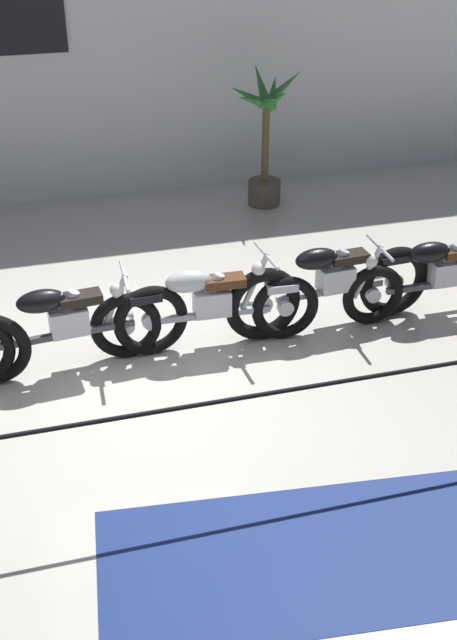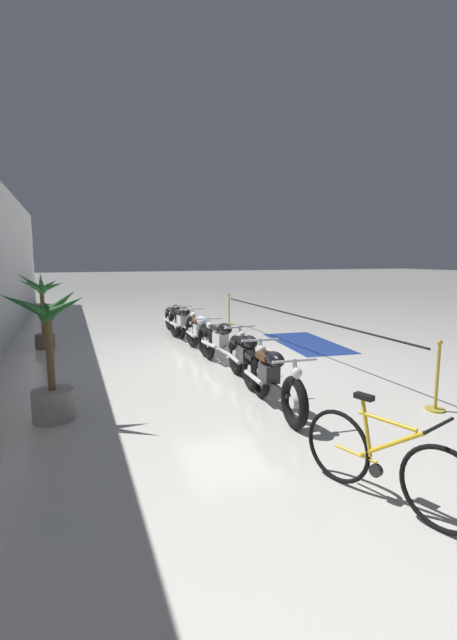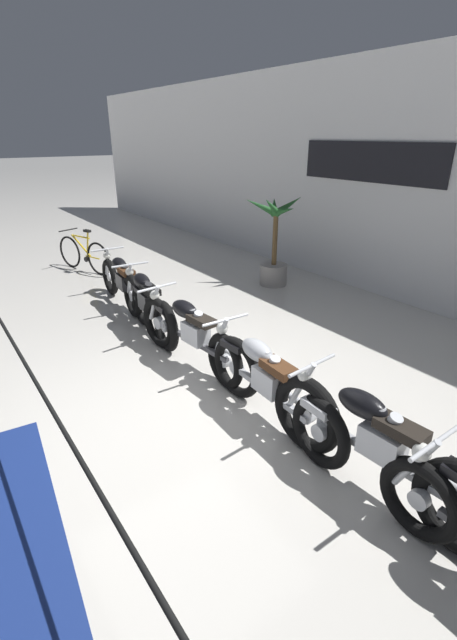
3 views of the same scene
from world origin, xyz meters
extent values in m
plane|color=silver|center=(0.00, 0.00, 0.00)|extent=(120.00, 120.00, 0.00)
cube|color=white|center=(0.00, 5.12, 2.10)|extent=(28.00, 0.25, 4.20)
cube|color=black|center=(-1.61, 4.98, 2.41)|extent=(3.08, 0.04, 0.70)
torus|color=black|center=(-4.12, 0.79, 0.35)|extent=(0.70, 0.18, 0.70)
torus|color=black|center=(-2.43, 0.66, 0.35)|extent=(0.70, 0.18, 0.70)
cylinder|color=silver|center=(-4.12, 0.79, 0.35)|extent=(0.17, 0.09, 0.16)
cylinder|color=silver|center=(-2.43, 0.66, 0.35)|extent=(0.17, 0.09, 0.16)
cylinder|color=silver|center=(-4.21, 0.79, 0.63)|extent=(0.31, 0.08, 0.59)
cube|color=#2D2D30|center=(-3.23, 0.72, 0.51)|extent=(0.38, 0.25, 0.26)
cylinder|color=#2D2D30|center=(-3.27, 0.72, 0.71)|extent=(0.19, 0.12, 0.24)
cylinder|color=#2D2D30|center=(-3.19, 0.72, 0.71)|extent=(0.19, 0.12, 0.24)
cylinder|color=silver|center=(-2.92, 0.84, 0.37)|extent=(0.70, 0.12, 0.07)
cube|color=black|center=(-3.28, 0.73, 0.37)|extent=(1.35, 0.16, 0.06)
ellipsoid|color=black|center=(-3.46, 0.74, 0.77)|extent=(0.47, 0.25, 0.22)
cube|color=#4C2D19|center=(-3.10, 0.71, 0.73)|extent=(0.41, 0.23, 0.09)
cube|color=black|center=(-2.48, 0.67, 0.59)|extent=(0.33, 0.18, 0.08)
cylinder|color=silver|center=(-4.10, 0.79, 0.90)|extent=(0.08, 0.62, 0.04)
sphere|color=silver|center=(-4.18, 0.79, 0.76)|extent=(0.14, 0.14, 0.14)
torus|color=black|center=(-2.82, 0.67, 0.37)|extent=(0.76, 0.19, 0.75)
torus|color=black|center=(-1.39, 0.54, 0.37)|extent=(0.76, 0.19, 0.75)
cylinder|color=silver|center=(-2.82, 0.67, 0.37)|extent=(0.18, 0.10, 0.18)
cylinder|color=silver|center=(-1.39, 0.54, 0.37)|extent=(0.18, 0.10, 0.18)
cylinder|color=silver|center=(-2.91, 0.68, 0.66)|extent=(0.31, 0.09, 0.59)
cube|color=#2D2D30|center=(-2.06, 0.60, 0.53)|extent=(0.38, 0.25, 0.26)
cylinder|color=#2D2D30|center=(-2.10, 0.60, 0.73)|extent=(0.19, 0.13, 0.24)
cylinder|color=#2D2D30|center=(-2.01, 0.60, 0.73)|extent=(0.19, 0.13, 0.24)
cylinder|color=silver|center=(-1.74, 0.71, 0.39)|extent=(0.70, 0.14, 0.07)
cube|color=black|center=(-2.11, 0.61, 0.39)|extent=(1.15, 0.17, 0.06)
ellipsoid|color=black|center=(-2.28, 0.62, 0.79)|extent=(0.48, 0.26, 0.22)
cube|color=black|center=(-1.93, 0.59, 0.75)|extent=(0.42, 0.24, 0.09)
cube|color=black|center=(-1.44, 0.54, 0.64)|extent=(0.33, 0.19, 0.08)
cylinder|color=silver|center=(-2.80, 0.67, 0.92)|extent=(0.10, 0.62, 0.04)
sphere|color=silver|center=(-2.88, 0.68, 0.78)|extent=(0.14, 0.14, 0.14)
torus|color=black|center=(-1.54, 0.51, 0.38)|extent=(0.77, 0.18, 0.76)
torus|color=black|center=(0.14, 0.65, 0.38)|extent=(0.77, 0.18, 0.76)
cylinder|color=silver|center=(-1.54, 0.51, 0.38)|extent=(0.19, 0.10, 0.18)
cylinder|color=silver|center=(0.14, 0.65, 0.38)|extent=(0.19, 0.10, 0.18)
cylinder|color=silver|center=(-1.63, 0.50, 0.66)|extent=(0.31, 0.08, 0.59)
cube|color=silver|center=(-0.65, 0.58, 0.54)|extent=(0.38, 0.25, 0.26)
cylinder|color=silver|center=(-0.69, 0.58, 0.74)|extent=(0.19, 0.12, 0.24)
cylinder|color=silver|center=(-0.61, 0.59, 0.74)|extent=(0.19, 0.12, 0.24)
cylinder|color=silver|center=(-0.36, 0.75, 0.40)|extent=(0.70, 0.13, 0.07)
cube|color=#47474C|center=(-0.70, 0.58, 0.40)|extent=(1.35, 0.18, 0.06)
ellipsoid|color=black|center=(-0.88, 0.56, 0.80)|extent=(0.48, 0.26, 0.22)
cube|color=black|center=(-0.52, 0.59, 0.76)|extent=(0.42, 0.23, 0.09)
cube|color=black|center=(0.09, 0.65, 0.65)|extent=(0.33, 0.19, 0.08)
cylinder|color=silver|center=(-1.52, 0.51, 0.93)|extent=(0.09, 0.62, 0.04)
sphere|color=silver|center=(-1.60, 0.50, 0.79)|extent=(0.14, 0.14, 0.14)
torus|color=black|center=(-0.10, 0.66, 0.35)|extent=(0.71, 0.15, 0.71)
torus|color=black|center=(1.52, 0.59, 0.35)|extent=(0.71, 0.15, 0.71)
cylinder|color=silver|center=(-0.10, 0.66, 0.35)|extent=(0.17, 0.09, 0.17)
cylinder|color=silver|center=(1.52, 0.59, 0.35)|extent=(0.17, 0.09, 0.17)
cylinder|color=silver|center=(-0.19, 0.66, 0.64)|extent=(0.31, 0.07, 0.59)
cube|color=silver|center=(0.76, 0.62, 0.51)|extent=(0.37, 0.24, 0.26)
cylinder|color=silver|center=(0.72, 0.62, 0.71)|extent=(0.18, 0.12, 0.24)
cylinder|color=silver|center=(0.80, 0.62, 0.71)|extent=(0.18, 0.12, 0.24)
cylinder|color=silver|center=(1.06, 0.75, 0.37)|extent=(0.70, 0.10, 0.07)
cube|color=#ADAFB5|center=(0.71, 0.62, 0.37)|extent=(1.30, 0.12, 0.06)
ellipsoid|color=#B7BABF|center=(0.53, 0.63, 0.77)|extent=(0.47, 0.24, 0.22)
cube|color=#4C2D19|center=(0.89, 0.61, 0.73)|extent=(0.41, 0.22, 0.09)
cube|color=#B7BABF|center=(1.47, 0.59, 0.60)|extent=(0.33, 0.17, 0.08)
cylinder|color=silver|center=(-0.08, 0.66, 0.90)|extent=(0.06, 0.62, 0.04)
sphere|color=silver|center=(-0.16, 0.66, 0.76)|extent=(0.14, 0.14, 0.14)
torus|color=black|center=(1.30, 0.63, 0.40)|extent=(0.81, 0.19, 0.81)
cylinder|color=silver|center=(1.30, 0.63, 0.40)|extent=(0.19, 0.09, 0.19)
cylinder|color=silver|center=(1.21, 0.63, 0.69)|extent=(0.31, 0.08, 0.59)
cube|color=silver|center=(2.09, 0.68, 0.56)|extent=(0.37, 0.24, 0.26)
cylinder|color=silver|center=(2.05, 0.68, 0.76)|extent=(0.19, 0.12, 0.24)
cylinder|color=silver|center=(2.13, 0.69, 0.76)|extent=(0.19, 0.12, 0.24)
cylinder|color=silver|center=(2.38, 0.84, 0.42)|extent=(0.70, 0.11, 0.07)
cube|color=#ADAFB5|center=(2.04, 0.68, 0.42)|extent=(1.20, 0.14, 0.06)
ellipsoid|color=black|center=(1.86, 0.67, 0.82)|extent=(0.47, 0.25, 0.22)
cube|color=black|center=(2.22, 0.69, 0.78)|extent=(0.41, 0.23, 0.09)
cylinder|color=silver|center=(1.32, 0.63, 0.95)|extent=(0.08, 0.62, 0.04)
sphere|color=silver|center=(1.24, 0.63, 0.81)|extent=(0.14, 0.14, 0.14)
torus|color=black|center=(2.51, 0.62, 0.34)|extent=(0.68, 0.12, 0.68)
cylinder|color=silver|center=(2.51, 0.62, 0.34)|extent=(0.16, 0.08, 0.16)
cylinder|color=silver|center=(2.42, 0.62, 0.62)|extent=(0.30, 0.06, 0.59)
cylinder|color=silver|center=(2.53, 0.62, 0.89)|extent=(0.04, 0.62, 0.04)
sphere|color=silver|center=(2.45, 0.62, 0.75)|extent=(0.14, 0.14, 0.14)
torus|color=black|center=(-6.43, 0.72, 0.37)|extent=(0.71, 0.27, 0.73)
torus|color=black|center=(-5.46, 1.05, 0.37)|extent=(0.71, 0.27, 0.73)
cylinder|color=gold|center=(-5.99, 0.87, 0.59)|extent=(0.58, 0.23, 0.43)
cylinder|color=gold|center=(-5.94, 0.89, 0.79)|extent=(0.53, 0.21, 0.04)
cylinder|color=gold|center=(-5.75, 0.95, 0.67)|extent=(0.15, 0.08, 0.55)
cube|color=black|center=(-5.72, 0.96, 0.95)|extent=(0.20, 0.13, 0.05)
cylinder|color=gold|center=(-5.65, 0.98, 0.37)|extent=(0.44, 0.17, 0.03)
cylinder|color=black|center=(-6.37, 0.74, 0.89)|extent=(0.18, 0.46, 0.03)
cylinder|color=black|center=(-5.87, 0.91, 0.29)|extent=(0.13, 0.09, 0.12)
cylinder|color=gray|center=(-2.71, 3.75, 0.21)|extent=(0.56, 0.56, 0.43)
cylinder|color=brown|center=(-2.71, 3.75, 0.95)|extent=(0.10, 0.10, 1.05)
cone|color=#235B28|center=(-2.51, 3.77, 1.53)|extent=(0.51, 0.23, 0.29)
cone|color=#235B28|center=(-2.66, 4.01, 1.60)|extent=(0.26, 0.67, 0.46)
cone|color=#235B28|center=(-2.90, 3.86, 1.57)|extent=(0.52, 0.43, 0.41)
cone|color=#235B28|center=(-2.93, 3.55, 1.58)|extent=(0.55, 0.61, 0.48)
cone|color=#235B28|center=(-2.66, 3.58, 1.61)|extent=(0.27, 0.48, 0.46)
cylinder|color=black|center=(0.03, -1.47, 0.88)|extent=(8.25, 0.04, 0.04)
camera|label=1|loc=(-0.91, -6.09, 4.42)|focal=45.00mm
camera|label=2|loc=(-8.83, 3.46, 2.22)|focal=24.00mm
camera|label=3|loc=(3.63, -1.98, 2.89)|focal=24.00mm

